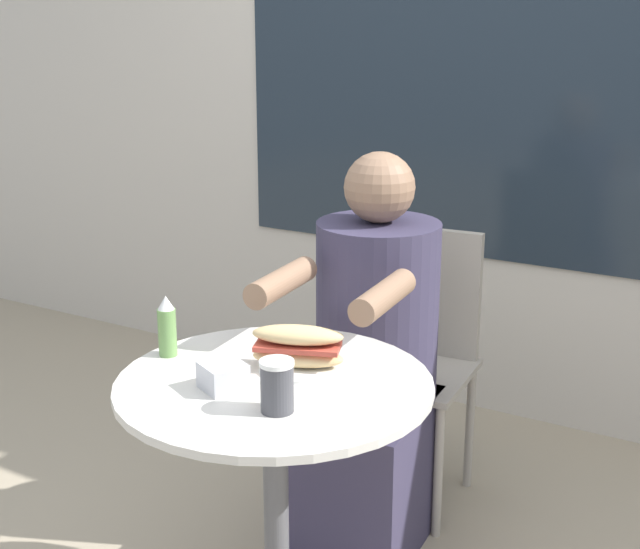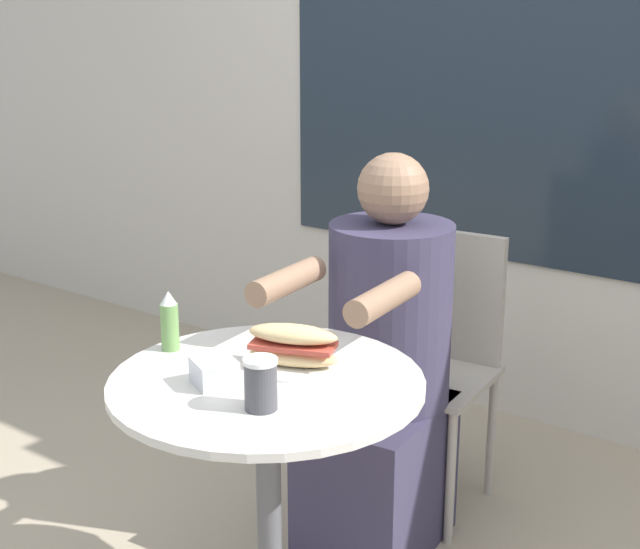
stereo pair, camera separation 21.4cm
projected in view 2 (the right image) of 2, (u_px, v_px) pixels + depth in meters
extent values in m
cube|color=beige|center=(562.00, 51.00, 3.11)|extent=(8.00, 0.08, 2.80)
cube|color=#1E2833|center=(487.00, 27.00, 3.21)|extent=(1.70, 0.01, 1.71)
cylinder|color=beige|center=(267.00, 383.00, 2.05)|extent=(0.73, 0.73, 0.02)
cylinder|color=#515156|center=(269.00, 517.00, 2.15)|extent=(0.06, 0.06, 0.69)
cube|color=#ADA393|center=(426.00, 377.00, 2.77)|extent=(0.41, 0.41, 0.02)
cube|color=#ADA393|center=(451.00, 295.00, 2.85)|extent=(0.35, 0.06, 0.42)
cylinder|color=#ADA393|center=(451.00, 478.00, 2.62)|extent=(0.03, 0.03, 0.43)
cylinder|color=#ADA393|center=(353.00, 450.00, 2.78)|extent=(0.03, 0.03, 0.43)
cylinder|color=#ADA393|center=(491.00, 435.00, 2.89)|extent=(0.03, 0.03, 0.43)
cylinder|color=#ADA393|center=(400.00, 412.00, 3.05)|extent=(0.03, 0.03, 0.43)
cube|color=#38334C|center=(376.00, 476.00, 2.61)|extent=(0.37, 0.46, 0.45)
cylinder|color=#38334C|center=(390.00, 313.00, 2.52)|extent=(0.35, 0.35, 0.52)
sphere|color=#8E6B51|center=(393.00, 189.00, 2.42)|extent=(0.20, 0.20, 0.20)
cylinder|color=#8E6B51|center=(384.00, 298.00, 2.15)|extent=(0.09, 0.29, 0.07)
cylinder|color=#8E6B51|center=(287.00, 281.00, 2.29)|extent=(0.09, 0.29, 0.07)
cylinder|color=white|center=(293.00, 366.00, 2.10)|extent=(0.19, 0.19, 0.01)
ellipsoid|color=#DBB77A|center=(293.00, 356.00, 2.09)|extent=(0.23, 0.15, 0.04)
cube|color=#B74233|center=(293.00, 345.00, 2.09)|extent=(0.22, 0.15, 0.01)
ellipsoid|color=#DBB77A|center=(293.00, 334.00, 2.08)|extent=(0.23, 0.15, 0.04)
cylinder|color=#424247|center=(261.00, 386.00, 1.87)|extent=(0.07, 0.07, 0.10)
cylinder|color=white|center=(260.00, 361.00, 1.86)|extent=(0.07, 0.07, 0.01)
cube|color=silver|center=(214.00, 372.00, 2.00)|extent=(0.12, 0.12, 0.06)
cylinder|color=#66934C|center=(169.00, 327.00, 2.20)|extent=(0.05, 0.05, 0.12)
cone|color=white|center=(168.00, 298.00, 2.18)|extent=(0.04, 0.04, 0.03)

